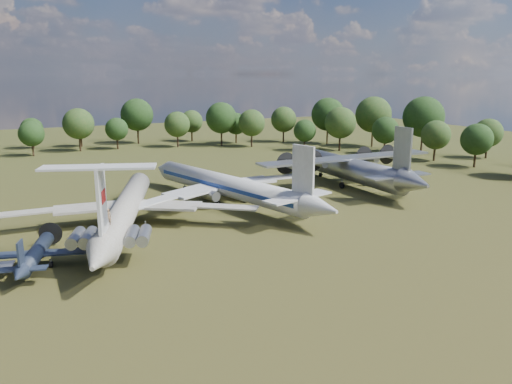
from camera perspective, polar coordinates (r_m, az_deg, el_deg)
name	(u,v)px	position (r m, az deg, el deg)	size (l,w,h in m)	color
ground	(157,231)	(68.84, -11.20, -4.38)	(300.00, 300.00, 0.00)	#2B4216
il62_airliner	(126,213)	(69.66, -14.63, -2.38)	(36.01, 46.81, 4.59)	#BBBBB6
tu104_jet	(227,190)	(80.84, -3.29, 0.27)	(36.07, 48.10, 4.81)	silver
an12_transport	(350,172)	(95.55, 10.72, 2.26)	(36.62, 40.93, 5.39)	gray
small_prop_west	(36,257)	(59.86, -23.83, -6.81)	(11.91, 16.24, 2.38)	black
person_on_il62	(108,217)	(56.58, -16.55, -2.74)	(0.68, 0.44, 1.85)	#946D4B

